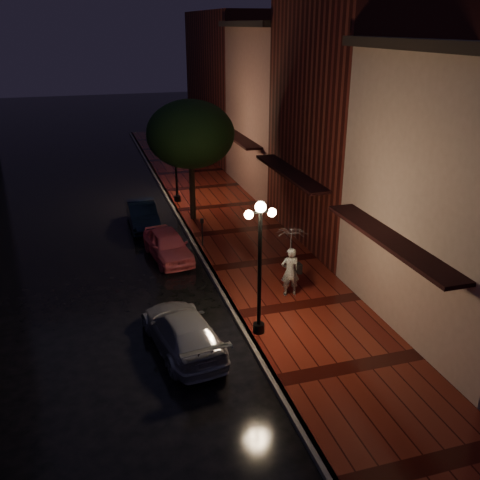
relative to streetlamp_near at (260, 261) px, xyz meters
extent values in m
plane|color=black|center=(-0.35, 5.00, -2.60)|extent=(120.00, 120.00, 0.00)
cube|color=#48120D|center=(1.90, 5.00, -2.53)|extent=(4.50, 60.00, 0.15)
cube|color=#595451|center=(-0.35, 5.00, -2.53)|extent=(0.25, 60.00, 0.15)
cube|color=gray|center=(6.65, -1.00, 1.65)|extent=(5.00, 8.00, 8.50)
cube|color=#511914|center=(6.65, 7.00, 2.90)|extent=(5.00, 8.00, 11.00)
cube|color=#8C5951|center=(6.65, 15.00, 1.90)|extent=(5.00, 8.00, 9.00)
cube|color=#511914|center=(6.65, 25.00, 2.40)|extent=(5.00, 12.00, 10.00)
cylinder|color=black|center=(0.00, 0.00, -0.45)|extent=(0.12, 0.12, 4.00)
cylinder|color=black|center=(0.00, 0.00, -2.30)|extent=(0.36, 0.36, 0.30)
cube|color=black|center=(0.00, 0.00, 1.55)|extent=(0.70, 0.08, 0.08)
sphere|color=#FFD099|center=(0.00, 0.00, 1.70)|extent=(0.32, 0.32, 0.32)
sphere|color=#FFD099|center=(-0.35, 0.00, 1.50)|extent=(0.26, 0.26, 0.26)
sphere|color=#FFD099|center=(0.35, 0.00, 1.50)|extent=(0.26, 0.26, 0.26)
cylinder|color=black|center=(0.00, 14.00, -0.45)|extent=(0.12, 0.12, 4.00)
cylinder|color=black|center=(0.00, 14.00, -2.30)|extent=(0.36, 0.36, 0.30)
cube|color=black|center=(0.00, 14.00, 1.55)|extent=(0.70, 0.08, 0.08)
sphere|color=#FFD099|center=(0.00, 14.00, 1.70)|extent=(0.32, 0.32, 0.32)
sphere|color=#FFD099|center=(-0.35, 14.00, 1.50)|extent=(0.26, 0.26, 0.26)
sphere|color=#FFD099|center=(0.35, 14.00, 1.50)|extent=(0.26, 0.26, 0.26)
cylinder|color=black|center=(0.25, 11.00, -0.85)|extent=(0.28, 0.28, 3.20)
ellipsoid|color=black|center=(0.25, 11.00, 1.75)|extent=(4.16, 4.16, 3.20)
sphere|color=black|center=(0.95, 11.60, 1.15)|extent=(1.80, 1.80, 1.80)
sphere|color=black|center=(-0.35, 10.30, 1.25)|extent=(1.80, 1.80, 1.80)
imported|color=#EC616B|center=(-1.72, 6.80, -1.99)|extent=(1.90, 3.76, 1.23)
imported|color=black|center=(-2.25, 10.95, -1.99)|extent=(1.30, 3.70, 1.22)
imported|color=#9A9AA1|center=(-2.41, -0.01, -1.99)|extent=(2.28, 4.42, 1.23)
imported|color=white|center=(1.85, 2.08, -1.55)|extent=(0.72, 0.52, 1.81)
imported|color=silver|center=(1.85, 2.08, -0.40)|extent=(1.05, 1.07, 0.96)
cylinder|color=black|center=(1.85, 2.08, -1.12)|extent=(0.02, 0.02, 1.45)
cube|color=black|center=(2.16, 2.03, -1.42)|extent=(0.14, 0.34, 0.36)
cylinder|color=black|center=(-0.10, 7.42, -1.92)|extent=(0.06, 0.06, 1.05)
cube|color=black|center=(-0.10, 7.42, -1.30)|extent=(0.13, 0.11, 0.21)
camera|label=1|loc=(-4.72, -13.71, 6.56)|focal=40.00mm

